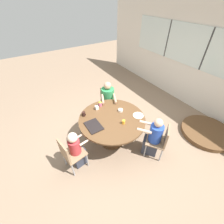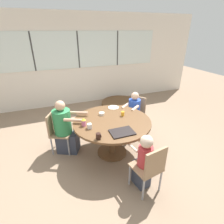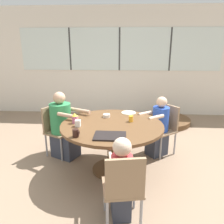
{
  "view_description": "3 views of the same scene",
  "coord_description": "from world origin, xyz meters",
  "px_view_note": "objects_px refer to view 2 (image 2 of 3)",
  "views": [
    {
      "loc": [
        2.09,
        -1.32,
        2.97
      ],
      "look_at": [
        0.0,
        0.0,
        0.93
      ],
      "focal_mm": 24.0,
      "sensor_mm": 36.0,
      "label": 1
    },
    {
      "loc": [
        -1.03,
        -2.73,
        2.33
      ],
      "look_at": [
        0.0,
        0.0,
        0.93
      ],
      "focal_mm": 28.0,
      "sensor_mm": 36.0,
      "label": 2
    },
    {
      "loc": [
        0.2,
        -2.94,
        1.84
      ],
      "look_at": [
        0.0,
        0.0,
        0.93
      ],
      "focal_mm": 35.0,
      "sensor_mm": 36.0,
      "label": 3
    }
  ],
  "objects_px": {
    "person_woman_green_shirt": "(133,115)",
    "folded_table_stack": "(120,104)",
    "chair_for_man_blue_shirt": "(57,129)",
    "juice_glass": "(123,114)",
    "sippy_cup": "(84,122)",
    "chair_for_woman_green_shirt": "(136,111)",
    "person_man_blue_shirt": "(65,130)",
    "milk_carton_small": "(90,126)",
    "bowl_white_shallow": "(102,114)",
    "chair_for_toddler": "(151,166)",
    "person_toddler": "(143,163)",
    "coffee_mug": "(98,136)"
  },
  "relations": [
    {
      "from": "juice_glass",
      "to": "chair_for_toddler",
      "type": "bearing_deg",
      "value": -94.04
    },
    {
      "from": "sippy_cup",
      "to": "folded_table_stack",
      "type": "height_order",
      "value": "sippy_cup"
    },
    {
      "from": "sippy_cup",
      "to": "juice_glass",
      "type": "relative_size",
      "value": 1.68
    },
    {
      "from": "folded_table_stack",
      "to": "bowl_white_shallow",
      "type": "bearing_deg",
      "value": -123.09
    },
    {
      "from": "coffee_mug",
      "to": "bowl_white_shallow",
      "type": "bearing_deg",
      "value": 68.85
    },
    {
      "from": "milk_carton_small",
      "to": "bowl_white_shallow",
      "type": "relative_size",
      "value": 0.83
    },
    {
      "from": "person_woman_green_shirt",
      "to": "folded_table_stack",
      "type": "relative_size",
      "value": 0.82
    },
    {
      "from": "person_man_blue_shirt",
      "to": "person_woman_green_shirt",
      "type": "bearing_deg",
      "value": 121.24
    },
    {
      "from": "person_toddler",
      "to": "bowl_white_shallow",
      "type": "bearing_deg",
      "value": 92.43
    },
    {
      "from": "chair_for_toddler",
      "to": "coffee_mug",
      "type": "bearing_deg",
      "value": 125.06
    },
    {
      "from": "juice_glass",
      "to": "folded_table_stack",
      "type": "xyz_separation_m",
      "value": [
        0.87,
        2.1,
        -0.74
      ]
    },
    {
      "from": "coffee_mug",
      "to": "folded_table_stack",
      "type": "distance_m",
      "value": 3.21
    },
    {
      "from": "person_toddler",
      "to": "folded_table_stack",
      "type": "height_order",
      "value": "person_toddler"
    },
    {
      "from": "person_woman_green_shirt",
      "to": "sippy_cup",
      "type": "height_order",
      "value": "person_woman_green_shirt"
    },
    {
      "from": "chair_for_toddler",
      "to": "sippy_cup",
      "type": "relative_size",
      "value": 5.61
    },
    {
      "from": "person_woman_green_shirt",
      "to": "sippy_cup",
      "type": "xyz_separation_m",
      "value": [
        -1.3,
        -0.57,
        0.36
      ]
    },
    {
      "from": "person_woman_green_shirt",
      "to": "bowl_white_shallow",
      "type": "relative_size",
      "value": 9.27
    },
    {
      "from": "chair_for_woman_green_shirt",
      "to": "person_toddler",
      "type": "relative_size",
      "value": 0.89
    },
    {
      "from": "person_man_blue_shirt",
      "to": "juice_glass",
      "type": "xyz_separation_m",
      "value": [
        1.12,
        -0.29,
        0.3
      ]
    },
    {
      "from": "person_woman_green_shirt",
      "to": "person_toddler",
      "type": "bearing_deg",
      "value": 121.61
    },
    {
      "from": "person_man_blue_shirt",
      "to": "bowl_white_shallow",
      "type": "height_order",
      "value": "person_man_blue_shirt"
    },
    {
      "from": "chair_for_woman_green_shirt",
      "to": "person_woman_green_shirt",
      "type": "relative_size",
      "value": 0.83
    },
    {
      "from": "person_man_blue_shirt",
      "to": "bowl_white_shallow",
      "type": "relative_size",
      "value": 10.09
    },
    {
      "from": "milk_carton_small",
      "to": "juice_glass",
      "type": "bearing_deg",
      "value": 18.56
    },
    {
      "from": "chair_for_woman_green_shirt",
      "to": "person_toddler",
      "type": "distance_m",
      "value": 1.76
    },
    {
      "from": "folded_table_stack",
      "to": "chair_for_woman_green_shirt",
      "type": "bearing_deg",
      "value": -99.12
    },
    {
      "from": "chair_for_man_blue_shirt",
      "to": "chair_for_woman_green_shirt",
      "type": "bearing_deg",
      "value": 121.15
    },
    {
      "from": "person_man_blue_shirt",
      "to": "milk_carton_small",
      "type": "xyz_separation_m",
      "value": [
        0.38,
        -0.54,
        0.3
      ]
    },
    {
      "from": "person_toddler",
      "to": "sippy_cup",
      "type": "bearing_deg",
      "value": 116.95
    },
    {
      "from": "chair_for_man_blue_shirt",
      "to": "folded_table_stack",
      "type": "bearing_deg",
      "value": 154.57
    },
    {
      "from": "coffee_mug",
      "to": "folded_table_stack",
      "type": "relative_size",
      "value": 0.08
    },
    {
      "from": "bowl_white_shallow",
      "to": "folded_table_stack",
      "type": "relative_size",
      "value": 0.09
    },
    {
      "from": "chair_for_man_blue_shirt",
      "to": "juice_glass",
      "type": "distance_m",
      "value": 1.36
    },
    {
      "from": "chair_for_man_blue_shirt",
      "to": "chair_for_toddler",
      "type": "relative_size",
      "value": 1.0
    },
    {
      "from": "chair_for_man_blue_shirt",
      "to": "juice_glass",
      "type": "relative_size",
      "value": 9.43
    },
    {
      "from": "chair_for_toddler",
      "to": "person_toddler",
      "type": "bearing_deg",
      "value": 90.0
    },
    {
      "from": "folded_table_stack",
      "to": "milk_carton_small",
      "type": "bearing_deg",
      "value": -124.38
    },
    {
      "from": "chair_for_woman_green_shirt",
      "to": "milk_carton_small",
      "type": "height_order",
      "value": "chair_for_woman_green_shirt"
    },
    {
      "from": "chair_for_toddler",
      "to": "sippy_cup",
      "type": "distance_m",
      "value": 1.35
    },
    {
      "from": "chair_for_man_blue_shirt",
      "to": "milk_carton_small",
      "type": "height_order",
      "value": "chair_for_man_blue_shirt"
    },
    {
      "from": "person_man_blue_shirt",
      "to": "chair_for_woman_green_shirt",
      "type": "bearing_deg",
      "value": 124.01
    },
    {
      "from": "coffee_mug",
      "to": "chair_for_woman_green_shirt",
      "type": "bearing_deg",
      "value": 41.52
    },
    {
      "from": "person_toddler",
      "to": "milk_carton_small",
      "type": "xyz_separation_m",
      "value": [
        -0.63,
        0.81,
        0.34
      ]
    },
    {
      "from": "coffee_mug",
      "to": "milk_carton_small",
      "type": "relative_size",
      "value": 1.08
    },
    {
      "from": "chair_for_man_blue_shirt",
      "to": "juice_glass",
      "type": "bearing_deg",
      "value": 99.68
    },
    {
      "from": "juice_glass",
      "to": "milk_carton_small",
      "type": "xyz_separation_m",
      "value": [
        -0.74,
        -0.25,
        0.0
      ]
    },
    {
      "from": "person_woman_green_shirt",
      "to": "bowl_white_shallow",
      "type": "bearing_deg",
      "value": 70.12
    },
    {
      "from": "person_man_blue_shirt",
      "to": "person_toddler",
      "type": "height_order",
      "value": "person_man_blue_shirt"
    },
    {
      "from": "chair_for_woman_green_shirt",
      "to": "milk_carton_small",
      "type": "xyz_separation_m",
      "value": [
        -1.36,
        -0.8,
        0.29
      ]
    },
    {
      "from": "milk_carton_small",
      "to": "person_toddler",
      "type": "bearing_deg",
      "value": -52.16
    }
  ]
}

